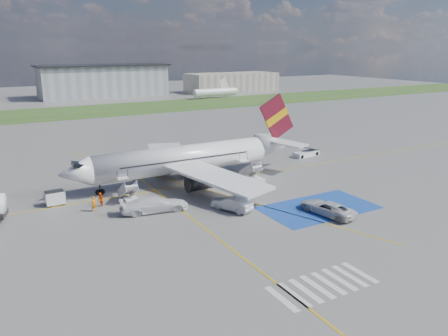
# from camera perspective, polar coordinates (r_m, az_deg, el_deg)

# --- Properties ---
(ground) EXTENTS (400.00, 400.00, 0.00)m
(ground) POSITION_cam_1_polar(r_m,az_deg,el_deg) (52.15, 0.97, -5.76)
(ground) COLOR #60605E
(ground) RESTS_ON ground
(grass_strip) EXTENTS (400.00, 30.00, 0.01)m
(grass_strip) POSITION_cam_1_polar(r_m,az_deg,el_deg) (140.38, -19.16, 6.89)
(grass_strip) COLOR #2D4C1E
(grass_strip) RESTS_ON ground
(taxiway_line_main) EXTENTS (120.00, 0.20, 0.01)m
(taxiway_line_main) POSITION_cam_1_polar(r_m,az_deg,el_deg) (62.20, -4.62, -2.25)
(taxiway_line_main) COLOR gold
(taxiway_line_main) RESTS_ON ground
(taxiway_line_cross) EXTENTS (0.20, 60.00, 0.01)m
(taxiway_line_cross) POSITION_cam_1_polar(r_m,az_deg,el_deg) (41.95, 1.99, -11.28)
(taxiway_line_cross) COLOR gold
(taxiway_line_cross) RESTS_ON ground
(taxiway_line_diag) EXTENTS (20.71, 56.45, 0.01)m
(taxiway_line_diag) POSITION_cam_1_polar(r_m,az_deg,el_deg) (62.20, -4.62, -2.25)
(taxiway_line_diag) COLOR gold
(taxiway_line_diag) RESTS_ON ground
(staging_box) EXTENTS (14.00, 8.00, 0.01)m
(staging_box) POSITION_cam_1_polar(r_m,az_deg,el_deg) (54.70, 12.24, -5.09)
(staging_box) COLOR #19419A
(staging_box) RESTS_ON ground
(crosswalk) EXTENTS (9.00, 4.00, 0.01)m
(crosswalk) POSITION_cam_1_polar(r_m,az_deg,el_deg) (38.06, 12.78, -14.68)
(crosswalk) COLOR silver
(crosswalk) RESTS_ON ground
(terminal_centre) EXTENTS (48.00, 18.00, 12.00)m
(terminal_centre) POSITION_cam_1_polar(r_m,az_deg,el_deg) (182.91, -15.49, 10.88)
(terminal_centre) COLOR gray
(terminal_centre) RESTS_ON ground
(terminal_east) EXTENTS (40.00, 16.00, 8.00)m
(terminal_east) POSITION_cam_1_polar(r_m,az_deg,el_deg) (197.52, 1.00, 11.14)
(terminal_east) COLOR gray
(terminal_east) RESTS_ON ground
(airliner) EXTENTS (36.81, 32.95, 11.92)m
(airliner) POSITION_cam_1_polar(r_m,az_deg,el_deg) (63.63, -4.22, 1.34)
(airliner) COLOR silver
(airliner) RESTS_ON ground
(airstairs_fwd) EXTENTS (1.90, 5.20, 3.60)m
(airstairs_fwd) POSITION_cam_1_polar(r_m,az_deg,el_deg) (55.89, -12.08, -3.96)
(airstairs_fwd) COLOR silver
(airstairs_fwd) RESTS_ON ground
(airstairs_aft) EXTENTS (1.90, 5.20, 3.60)m
(airstairs_aft) POSITION_cam_1_polar(r_m,az_deg,el_deg) (63.45, 4.02, -1.30)
(airstairs_aft) COLOR silver
(airstairs_aft) RESTS_ON ground
(gpu_cart) EXTENTS (2.30, 1.55, 1.86)m
(gpu_cart) POSITION_cam_1_polar(r_m,az_deg,el_deg) (57.98, -21.19, -3.75)
(gpu_cart) COLOR silver
(gpu_cart) RESTS_ON ground
(belt_loader) EXTENTS (5.77, 2.75, 1.68)m
(belt_loader) POSITION_cam_1_polar(r_m,az_deg,el_deg) (79.95, 10.70, 1.84)
(belt_loader) COLOR silver
(belt_loader) RESTS_ON ground
(car_silver_a) EXTENTS (2.45, 4.78, 1.56)m
(car_silver_a) POSITION_cam_1_polar(r_m,az_deg,el_deg) (53.06, 1.28, -4.48)
(car_silver_a) COLOR #A8ABAF
(car_silver_a) RESTS_ON ground
(car_silver_b) EXTENTS (3.81, 5.39, 1.69)m
(car_silver_b) POSITION_cam_1_polar(r_m,az_deg,el_deg) (52.41, 1.03, -4.67)
(car_silver_b) COLOR #B6B9BD
(car_silver_b) RESTS_ON ground
(van_white_a) EXTENTS (3.34, 5.79, 2.05)m
(van_white_a) POSITION_cam_1_polar(r_m,az_deg,el_deg) (52.55, 13.35, -4.83)
(van_white_a) COLOR silver
(van_white_a) RESTS_ON ground
(van_white_b) EXTENTS (6.33, 3.40, 2.36)m
(van_white_b) POSITION_cam_1_polar(r_m,az_deg,el_deg) (52.50, -9.10, -4.44)
(van_white_b) COLOR white
(van_white_b) RESTS_ON ground
(crew_fwd) EXTENTS (0.81, 0.72, 1.87)m
(crew_fwd) POSITION_cam_1_polar(r_m,az_deg,el_deg) (54.34, -16.64, -4.49)
(crew_fwd) COLOR orange
(crew_fwd) RESTS_ON ground
(crew_nose) EXTENTS (0.85, 0.99, 1.79)m
(crew_nose) POSITION_cam_1_polar(r_m,az_deg,el_deg) (55.62, -15.83, -4.01)
(crew_nose) COLOR #FF5C0D
(crew_nose) RESTS_ON ground
(crew_aft) EXTENTS (0.73, 1.09, 1.72)m
(crew_aft) POSITION_cam_1_polar(r_m,az_deg,el_deg) (63.00, 0.07, -1.15)
(crew_aft) COLOR #E7570C
(crew_aft) RESTS_ON ground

